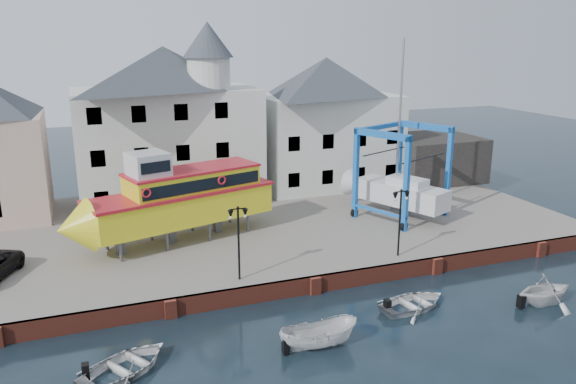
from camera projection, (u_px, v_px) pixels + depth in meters
name	position (u px, v px, depth m)	size (l,w,h in m)	color
ground	(315.00, 294.00, 31.38)	(140.00, 140.00, 0.00)	#17242B
hardstanding	(256.00, 226.00, 41.19)	(44.00, 22.00, 1.00)	slate
quay_wall	(314.00, 285.00, 31.34)	(44.00, 0.47, 1.00)	maroon
building_white_main	(169.00, 122.00, 44.41)	(14.00, 8.30, 14.00)	beige
building_white_right	(325.00, 122.00, 49.81)	(12.00, 8.00, 11.20)	beige
shed_dark	(431.00, 158.00, 52.32)	(8.00, 7.00, 4.00)	black
lamp_post_left	(238.00, 224.00, 30.01)	(1.12, 0.32, 4.20)	black
lamp_post_right	(401.00, 206.00, 33.37)	(1.12, 0.32, 4.20)	black
tour_boat	(170.00, 200.00, 35.71)	(14.31, 7.16, 6.07)	#59595E
travel_lift	(393.00, 186.00, 41.79)	(7.33, 8.64, 12.82)	#1746AF
motorboat_a	(318.00, 347.00, 25.93)	(1.41, 3.76, 1.45)	silver
motorboat_b	(413.00, 308.00, 29.72)	(2.83, 3.96, 0.82)	silver
motorboat_c	(544.00, 303.00, 30.21)	(2.99, 3.46, 1.82)	silver
motorboat_d	(126.00, 372.00, 24.00)	(3.01, 4.21, 0.87)	silver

